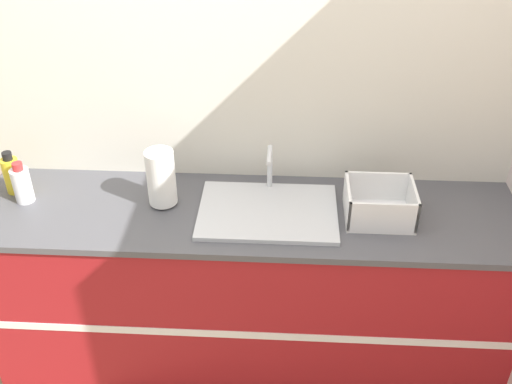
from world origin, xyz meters
TOP-DOWN VIEW (x-y plane):
  - wall_back at (0.00, 0.61)m, footprint 4.77×0.06m
  - counter_cabinet at (0.00, 0.29)m, footprint 2.39×0.61m
  - sink at (0.08, 0.28)m, footprint 0.60×0.42m
  - paper_towel_roll at (-0.38, 0.33)m, footprint 0.12×0.12m
  - dish_rack at (0.56, 0.28)m, footprint 0.29×0.25m
  - bottle_white_spray at (-1.00, 0.32)m, footprint 0.08×0.08m
  - bottle_yellow at (-1.07, 0.39)m, footprint 0.08×0.08m

SIDE VIEW (x-z plane):
  - counter_cabinet at x=0.00m, z-range 0.00..0.89m
  - sink at x=0.08m, z-range 0.78..1.02m
  - dish_rack at x=0.56m, z-range 0.87..1.02m
  - bottle_white_spray at x=-1.00m, z-range 0.87..1.07m
  - bottle_yellow at x=-1.07m, z-range 0.87..1.07m
  - paper_towel_roll at x=-0.38m, z-range 0.89..1.15m
  - wall_back at x=0.00m, z-range 0.00..2.60m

